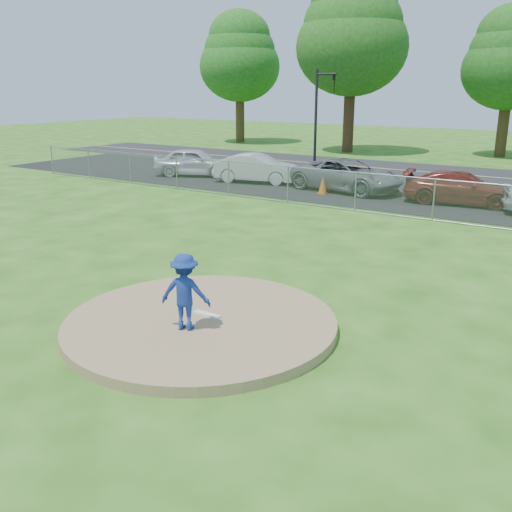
{
  "coord_description": "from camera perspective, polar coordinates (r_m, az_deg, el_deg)",
  "views": [
    {
      "loc": [
        6.68,
        -8.17,
        4.62
      ],
      "look_at": [
        0.0,
        2.0,
        1.0
      ],
      "focal_mm": 40.0,
      "sensor_mm": 36.0,
      "label": 1
    }
  ],
  "objects": [
    {
      "name": "tree_left",
      "position": [
        43.13,
        9.63,
        21.18
      ],
      "size": [
        7.84,
        7.84,
        12.53
      ],
      "color": "#372014",
      "rests_on": "ground"
    },
    {
      "name": "traffic_cone",
      "position": [
        25.81,
        6.69,
        7.07
      ],
      "size": [
        0.41,
        0.41,
        0.79
      ],
      "primitive_type": "cone",
      "color": "#D55D0B",
      "rests_on": "parking_lot"
    },
    {
      "name": "tree_far_left",
      "position": [
        50.23,
        -1.66,
        19.35
      ],
      "size": [
        6.72,
        6.72,
        10.74
      ],
      "color": "#3C2A15",
      "rests_on": "ground"
    },
    {
      "name": "traffic_signal_left",
      "position": [
        33.92,
        6.39,
        14.35
      ],
      "size": [
        1.28,
        0.2,
        5.6
      ],
      "color": "black",
      "rests_on": "ground"
    },
    {
      "name": "parked_car_white",
      "position": [
        28.73,
        0.09,
        8.76
      ],
      "size": [
        4.52,
        2.5,
        1.41
      ],
      "primitive_type": "imported",
      "rotation": [
        0.0,
        0.0,
        1.82
      ],
      "color": "silver",
      "rests_on": "parking_lot"
    },
    {
      "name": "parked_car_silver",
      "position": [
        31.09,
        -6.1,
        9.34
      ],
      "size": [
        4.7,
        3.31,
        1.49
      ],
      "primitive_type": "imported",
      "rotation": [
        0.0,
        0.0,
        1.97
      ],
      "color": "silver",
      "rests_on": "parking_lot"
    },
    {
      "name": "pitcher",
      "position": [
        10.76,
        -7.1,
        -3.58
      ],
      "size": [
        1.09,
        0.86,
        1.48
      ],
      "primitive_type": "imported",
      "rotation": [
        0.0,
        0.0,
        3.52
      ],
      "color": "navy",
      "rests_on": "pitchers_mound"
    },
    {
      "name": "parking_lot",
      "position": [
        25.97,
        17.94,
        5.53
      ],
      "size": [
        50.0,
        8.0,
        0.01
      ],
      "primitive_type": "cube",
      "color": "black",
      "rests_on": "ground"
    },
    {
      "name": "pitchers_mound",
      "position": [
        11.48,
        -5.53,
        -6.7
      ],
      "size": [
        5.4,
        5.4,
        0.2
      ],
      "primitive_type": "cylinder",
      "color": "#8E714E",
      "rests_on": "ground"
    },
    {
      "name": "pitching_rubber",
      "position": [
        11.58,
        -4.92,
        -5.83
      ],
      "size": [
        0.6,
        0.15,
        0.04
      ],
      "primitive_type": "cube",
      "color": "white",
      "rests_on": "pitchers_mound"
    },
    {
      "name": "street",
      "position": [
        33.18,
        21.54,
        7.43
      ],
      "size": [
        60.0,
        7.0,
        0.01
      ],
      "primitive_type": "cube",
      "color": "black",
      "rests_on": "ground"
    },
    {
      "name": "parked_car_gray",
      "position": [
        26.67,
        9.05,
        7.99
      ],
      "size": [
        5.49,
        3.12,
        1.45
      ],
      "primitive_type": "imported",
      "rotation": [
        0.0,
        0.0,
        1.43
      ],
      "color": "slate",
      "rests_on": "parking_lot"
    },
    {
      "name": "tree_center",
      "position": [
        42.9,
        24.16,
        17.68
      ],
      "size": [
        6.16,
        6.16,
        9.84
      ],
      "color": "#3A2815",
      "rests_on": "ground"
    },
    {
      "name": "ground",
      "position": [
        19.9,
        12.76,
        2.73
      ],
      "size": [
        120.0,
        120.0,
        0.0
      ],
      "primitive_type": "plane",
      "color": "#265612",
      "rests_on": "ground"
    },
    {
      "name": "chain_link_fence",
      "position": [
        21.6,
        14.8,
        5.7
      ],
      "size": [
        40.0,
        0.06,
        1.5
      ],
      "primitive_type": "cube",
      "color": "gray",
      "rests_on": "ground"
    },
    {
      "name": "parked_car_darkred",
      "position": [
        24.79,
        19.81,
        6.42
      ],
      "size": [
        4.76,
        2.53,
        1.31
      ],
      "primitive_type": "imported",
      "rotation": [
        0.0,
        0.0,
        1.73
      ],
      "color": "maroon",
      "rests_on": "parking_lot"
    }
  ]
}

